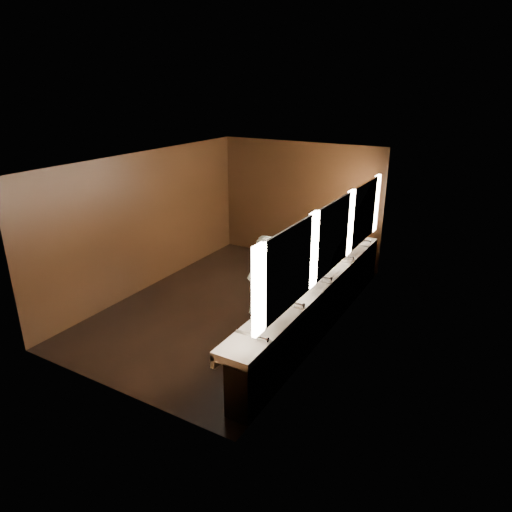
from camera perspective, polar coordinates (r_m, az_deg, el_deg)
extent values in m
plane|color=black|center=(8.89, -3.11, -6.18)|extent=(6.00, 6.00, 0.00)
cube|color=#2D2D2B|center=(8.02, -3.50, 11.94)|extent=(4.00, 6.00, 0.02)
cube|color=black|center=(10.88, 5.42, 6.73)|extent=(4.00, 0.02, 2.80)
cube|color=black|center=(6.25, -18.53, -5.24)|extent=(4.00, 0.02, 2.80)
cube|color=black|center=(9.55, -13.42, 4.24)|extent=(0.02, 6.00, 2.80)
cube|color=black|center=(7.50, 9.61, -0.03)|extent=(0.02, 6.00, 2.80)
cube|color=black|center=(7.96, 7.97, -6.50)|extent=(0.36, 5.40, 0.81)
cube|color=white|center=(7.80, 7.49, -3.44)|extent=(0.55, 5.40, 0.12)
cube|color=white|center=(7.92, 5.83, -3.62)|extent=(0.06, 5.40, 0.18)
cylinder|color=silver|center=(5.90, 0.74, -10.23)|extent=(0.18, 0.04, 0.04)
cylinder|color=silver|center=(6.76, 5.33, -6.02)|extent=(0.18, 0.04, 0.04)
cylinder|color=silver|center=(7.69, 8.80, -2.76)|extent=(0.18, 0.04, 0.04)
cylinder|color=silver|center=(8.65, 11.50, -0.21)|extent=(0.18, 0.04, 0.04)
cylinder|color=silver|center=(9.64, 13.65, 1.82)|extent=(0.18, 0.04, 0.04)
cube|color=#FFE2C3|center=(5.36, 0.29, -4.38)|extent=(0.06, 0.22, 1.15)
cube|color=white|center=(6.00, 4.21, -1.58)|extent=(0.03, 1.32, 1.15)
cube|color=#FFE2C3|center=(6.69, 7.10, 0.71)|extent=(0.06, 0.23, 1.15)
cube|color=white|center=(7.39, 9.67, 2.53)|extent=(0.03, 1.32, 1.15)
cube|color=#FFE2C3|center=(8.12, 11.59, 4.06)|extent=(0.06, 0.23, 1.15)
cube|color=white|center=(8.85, 13.38, 5.31)|extent=(0.03, 1.32, 1.15)
cube|color=#FFE2C3|center=(9.60, 14.73, 6.38)|extent=(0.06, 0.22, 1.15)
imported|color=#83A7C3|center=(7.39, 0.90, -4.16)|extent=(0.61, 0.77, 1.83)
cylinder|color=black|center=(7.46, 3.70, -9.62)|extent=(0.43, 0.43, 0.52)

